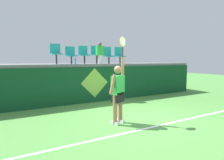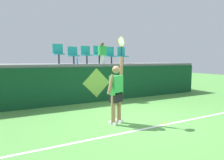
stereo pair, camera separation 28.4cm
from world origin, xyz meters
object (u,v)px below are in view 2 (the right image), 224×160
object	(u,v)px
spectator_0	(102,53)
tennis_ball	(165,123)
water_bottle	(77,61)
stadium_chair_3	(99,53)
stadium_chair_2	(86,54)
stadium_chair_5	(122,55)
stadium_chair_1	(73,54)
stadium_chair_0	(58,53)
tennis_player	(116,91)
stadium_chair_4	(111,55)

from	to	relation	value
spectator_0	tennis_ball	bearing A→B (deg)	-88.22
water_bottle	spectator_0	bearing A→B (deg)	9.62
stadium_chair_3	spectator_0	xyz separation A→B (m)	(0.00, -0.41, 0.01)
stadium_chair_2	stadium_chair_5	bearing A→B (deg)	0.17
stadium_chair_5	stadium_chair_1	bearing A→B (deg)	-179.86
stadium_chair_0	tennis_player	bearing A→B (deg)	-77.89
tennis_ball	stadium_chair_4	world-z (taller)	stadium_chair_4
tennis_player	tennis_ball	distance (m)	1.67
stadium_chair_0	stadium_chair_2	world-z (taller)	stadium_chair_0
stadium_chair_3	stadium_chair_4	xyz separation A→B (m)	(0.65, 0.00, -0.04)
stadium_chair_0	stadium_chair_5	xyz separation A→B (m)	(3.17, 0.01, -0.05)
stadium_chair_4	stadium_chair_5	distance (m)	0.64
stadium_chair_0	stadium_chair_3	xyz separation A→B (m)	(1.88, -0.00, -0.01)
tennis_ball	water_bottle	size ratio (longest dim) A/B	0.26
stadium_chair_1	stadium_chair_5	distance (m)	2.52
water_bottle	stadium_chair_2	xyz separation A→B (m)	(0.63, 0.62, 0.33)
stadium_chair_1	tennis_ball	bearing A→B (deg)	-72.99
water_bottle	stadium_chair_2	bearing A→B (deg)	44.68
stadium_chair_5	spectator_0	distance (m)	1.36
stadium_chair_2	stadium_chair_3	size ratio (longest dim) A/B	0.96
stadium_chair_4	spectator_0	distance (m)	0.77
stadium_chair_0	stadium_chair_1	distance (m)	0.65
stadium_chair_5	stadium_chair_4	bearing A→B (deg)	-179.94
water_bottle	stadium_chair_3	xyz separation A→B (m)	(1.24, 0.62, 0.36)
tennis_player	stadium_chair_1	bearing A→B (deg)	92.26
water_bottle	stadium_chair_3	world-z (taller)	stadium_chair_3
tennis_ball	spectator_0	size ratio (longest dim) A/B	0.07
stadium_chair_4	stadium_chair_5	bearing A→B (deg)	0.06
tennis_player	stadium_chair_5	bearing A→B (deg)	57.42
tennis_player	stadium_chair_5	distance (m)	4.56
stadium_chair_2	spectator_0	size ratio (longest dim) A/B	0.84
stadium_chair_1	spectator_0	size ratio (longest dim) A/B	0.79
tennis_ball	stadium_chair_5	bearing A→B (deg)	75.23
stadium_chair_3	stadium_chair_5	xyz separation A→B (m)	(1.29, 0.01, -0.04)
stadium_chair_0	tennis_ball	bearing A→B (deg)	-65.65
stadium_chair_2	stadium_chair_3	xyz separation A→B (m)	(0.62, 0.00, 0.02)
stadium_chair_4	stadium_chair_5	world-z (taller)	stadium_chair_5
stadium_chair_5	spectator_0	size ratio (longest dim) A/B	0.85
stadium_chair_4	stadium_chair_5	size ratio (longest dim) A/B	0.99
tennis_ball	stadium_chair_3	xyz separation A→B (m)	(-0.12, 4.42, 2.10)
stadium_chair_3	stadium_chair_4	bearing A→B (deg)	0.42
tennis_player	spectator_0	world-z (taller)	spectator_0
tennis_player	stadium_chair_4	xyz separation A→B (m)	(1.73, 3.71, 1.16)
stadium_chair_2	stadium_chair_3	bearing A→B (deg)	0.01
tennis_player	water_bottle	distance (m)	3.20
water_bottle	stadium_chair_4	xyz separation A→B (m)	(1.89, 0.63, 0.32)
stadium_chair_0	spectator_0	bearing A→B (deg)	-12.33
spectator_0	stadium_chair_3	bearing A→B (deg)	90.00
water_bottle	stadium_chair_4	bearing A→B (deg)	18.27
stadium_chair_1	stadium_chair_4	size ratio (longest dim) A/B	0.94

